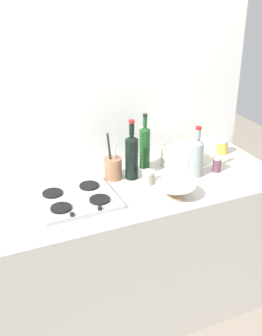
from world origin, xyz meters
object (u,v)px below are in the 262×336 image
wine_bottle_leftmost (197,157)px  wine_bottle_mid_right (145,146)px  wine_bottle_mid_left (132,156)px  utensil_crock (113,168)px  condiment_jar_front (222,147)px  mixing_bowl (175,191)px  plate_stack (181,156)px  condiment_jar_rear (217,164)px  stovetop_hob (76,199)px  condiment_jar_spare (149,178)px

wine_bottle_leftmost → wine_bottle_mid_right: size_ratio=0.90×
wine_bottle_mid_left → utensil_crock: wine_bottle_mid_left is taller
wine_bottle_mid_left → condiment_jar_front: (0.69, 0.08, -0.10)m
mixing_bowl → condiment_jar_front: 0.69m
mixing_bowl → utensil_crock: utensil_crock is taller
plate_stack → condiment_jar_rear: 0.23m
utensil_crock → condiment_jar_front: 0.79m
stovetop_hob → condiment_jar_front: condiment_jar_front is taller
stovetop_hob → wine_bottle_mid_left: bearing=18.4°
plate_stack → wine_bottle_leftmost: size_ratio=0.84×
plate_stack → utensil_crock: bearing=-178.3°
wine_bottle_mid_left → condiment_jar_spare: wine_bottle_mid_left is taller
wine_bottle_mid_left → condiment_jar_rear: bearing=-14.5°
stovetop_hob → wine_bottle_mid_right: size_ratio=1.21×
mixing_bowl → condiment_jar_front: bearing=34.3°
plate_stack → condiment_jar_front: plate_stack is taller
condiment_jar_spare → wine_bottle_leftmost: bearing=-3.8°
utensil_crock → condiment_jar_rear: 0.63m
wine_bottle_mid_left → condiment_jar_front: bearing=6.6°
stovetop_hob → plate_stack: plate_stack is taller
plate_stack → wine_bottle_mid_right: bearing=168.6°
wine_bottle_leftmost → condiment_jar_front: 0.40m
wine_bottle_mid_right → wine_bottle_mid_left: bearing=-142.6°
stovetop_hob → wine_bottle_leftmost: 0.75m
wine_bottle_mid_left → wine_bottle_mid_right: wine_bottle_mid_left is taller
mixing_bowl → condiment_jar_spare: 0.21m
wine_bottle_leftmost → wine_bottle_mid_left: wine_bottle_mid_left is taller
condiment_jar_front → utensil_crock: bearing=-177.1°
utensil_crock → wine_bottle_mid_right: bearing=14.6°
wine_bottle_mid_right → condiment_jar_spare: bearing=-109.2°
wine_bottle_mid_left → condiment_jar_rear: 0.53m
wine_bottle_mid_right → mixing_bowl: wine_bottle_mid_right is taller
condiment_jar_rear → condiment_jar_spare: 0.45m
stovetop_hob → condiment_jar_front: size_ratio=4.39×
wine_bottle_mid_left → condiment_jar_rear: size_ratio=3.87×
condiment_jar_front → condiment_jar_rear: condiment_jar_front is taller
stovetop_hob → wine_bottle_mid_right: 0.58m
condiment_jar_rear → wine_bottle_leftmost: bearing=178.9°
wine_bottle_mid_left → utensil_crock: size_ratio=1.26×
wine_bottle_leftmost → condiment_jar_front: (0.33, 0.21, -0.08)m
stovetop_hob → utensil_crock: bearing=30.8°
mixing_bowl → condiment_jar_front: (0.57, 0.39, 0.00)m
stovetop_hob → condiment_jar_rear: size_ratio=4.47×
stovetop_hob → condiment_jar_front: bearing=10.9°
plate_stack → utensil_crock: utensil_crock is taller
wine_bottle_mid_right → condiment_jar_rear: wine_bottle_mid_right is taller
wine_bottle_mid_right → mixing_bowl: bearing=-92.1°
plate_stack → condiment_jar_spare: 0.34m
utensil_crock → condiment_jar_front: bearing=2.9°
condiment_jar_spare → plate_stack: bearing=28.0°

